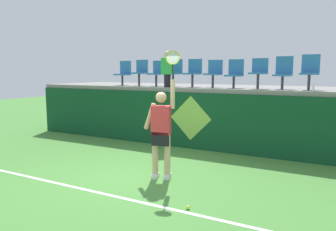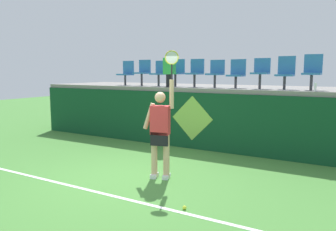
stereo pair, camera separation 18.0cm
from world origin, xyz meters
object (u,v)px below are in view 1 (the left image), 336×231
object	(u,v)px
stadium_chair_0	(124,72)
stadium_chair_4	(194,71)
stadium_chair_1	(140,71)
tennis_ball	(188,207)
water_bottle	(313,87)
stadium_chair_7	(259,71)
tennis_player	(161,130)
stadium_chair_3	(174,71)
stadium_chair_2	(157,72)
stadium_chair_8	(283,72)
stadium_chair_5	(214,72)
stadium_chair_9	(310,70)
stadium_chair_6	(235,73)
spectator_0	(167,68)

from	to	relation	value
stadium_chair_0	stadium_chair_4	distance (m)	2.60
stadium_chair_0	stadium_chair_4	size ratio (longest dim) A/B	0.98
stadium_chair_0	stadium_chair_1	world-z (taller)	stadium_chair_1
tennis_ball	water_bottle	bearing A→B (deg)	71.33
water_bottle	stadium_chair_7	distance (m)	1.59
tennis_player	water_bottle	xyz separation A→B (m)	(2.54, 2.87, 0.82)
water_bottle	stadium_chair_7	xyz separation A→B (m)	(-1.44, 0.55, 0.38)
stadium_chair_0	stadium_chair_3	size ratio (longest dim) A/B	0.97
tennis_player	stadium_chair_2	distance (m)	4.20
tennis_player	stadium_chair_1	bearing A→B (deg)	129.21
stadium_chair_8	stadium_chair_4	bearing A→B (deg)	-179.85
stadium_chair_5	stadium_chair_7	world-z (taller)	stadium_chair_7
stadium_chair_4	stadium_chair_9	distance (m)	3.25
stadium_chair_8	tennis_ball	bearing A→B (deg)	-96.98
stadium_chair_3	stadium_chair_8	bearing A→B (deg)	0.12
stadium_chair_0	stadium_chair_5	xyz separation A→B (m)	(3.26, -0.01, 0.01)
tennis_ball	tennis_player	bearing A→B (deg)	135.02
stadium_chair_1	stadium_chair_7	world-z (taller)	stadium_chair_1
stadium_chair_6	tennis_ball	bearing A→B (deg)	-80.66
tennis_ball	stadium_chair_8	bearing A→B (deg)	83.02
stadium_chair_8	stadium_chair_9	world-z (taller)	stadium_chair_9
tennis_player	stadium_chair_4	world-z (taller)	tennis_player
stadium_chair_6	spectator_0	xyz separation A→B (m)	(-1.94, -0.44, 0.13)
stadium_chair_1	stadium_chair_6	distance (m)	3.21
tennis_player	tennis_ball	size ratio (longest dim) A/B	39.57
stadium_chair_6	tennis_player	bearing A→B (deg)	-96.94
stadium_chair_1	stadium_chair_7	bearing A→B (deg)	-0.04
stadium_chair_8	spectator_0	bearing A→B (deg)	-172.18
stadium_chair_7	stadium_chair_9	xyz separation A→B (m)	(1.29, 0.01, 0.02)
water_bottle	stadium_chair_3	xyz separation A→B (m)	(-4.06, 0.55, 0.37)
stadium_chair_0	stadium_chair_8	world-z (taller)	stadium_chair_8
stadium_chair_3	stadium_chair_9	bearing A→B (deg)	0.08
stadium_chair_6	stadium_chair_9	world-z (taller)	stadium_chair_9
stadium_chair_1	stadium_chair_6	world-z (taller)	stadium_chair_1
water_bottle	stadium_chair_1	world-z (taller)	stadium_chair_1
stadium_chair_3	stadium_chair_9	size ratio (longest dim) A/B	0.94
stadium_chair_2	stadium_chair_3	xyz separation A→B (m)	(0.61, 0.00, 0.02)
stadium_chair_2	stadium_chair_5	xyz separation A→B (m)	(1.92, -0.00, -0.00)
tennis_ball	stadium_chair_9	world-z (taller)	stadium_chair_9
stadium_chair_3	stadium_chair_9	distance (m)	3.91
stadium_chair_6	stadium_chair_8	world-z (taller)	stadium_chair_8
stadium_chair_4	stadium_chair_7	bearing A→B (deg)	-0.10
stadium_chair_6	stadium_chair_5	bearing A→B (deg)	-179.52
water_bottle	stadium_chair_9	size ratio (longest dim) A/B	0.23
water_bottle	stadium_chair_5	xyz separation A→B (m)	(-2.75, 0.55, 0.35)
tennis_player	stadium_chair_3	size ratio (longest dim) A/B	3.08
stadium_chair_7	stadium_chair_9	bearing A→B (deg)	0.40
stadium_chair_6	stadium_chair_0	bearing A→B (deg)	180.00
stadium_chair_8	stadium_chair_9	bearing A→B (deg)	-0.14
stadium_chair_0	spectator_0	size ratio (longest dim) A/B	0.77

